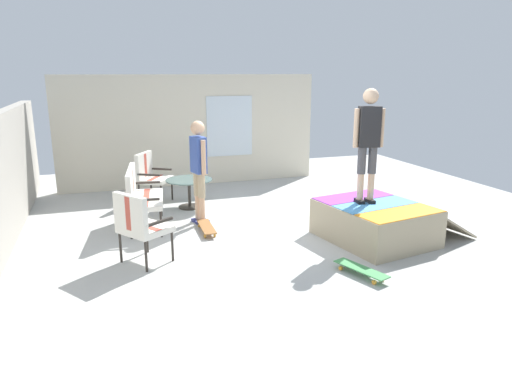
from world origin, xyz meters
The scene contains 11 objects.
ground_plane centered at (0.00, 0.00, -0.05)m, with size 12.00×12.00×0.10m, color #B2B2AD.
house_facade centered at (3.80, 0.49, 1.27)m, with size 0.23×6.00×2.54m.
skate_ramp centered at (-0.95, -1.50, 0.29)m, with size 1.93×2.38×0.59m.
patio_bench centered at (0.88, 1.98, 0.62)m, with size 1.31×0.71×1.02m.
patio_chair_near_house centered at (2.44, 1.63, 0.61)m, with size 0.82×0.79×1.02m.
patio_chair_by_wall centered at (-0.77, 2.13, 0.61)m, with size 0.82×0.80×1.02m.
patio_table centered at (1.80, 0.95, 0.40)m, with size 0.90×0.90×0.57m.
person_watching centered at (0.82, 0.95, 1.06)m, with size 0.47×0.30×1.79m.
person_skater centered at (-0.81, -1.36, 1.63)m, with size 0.29×0.47×1.76m.
skateboard_by_bench centered at (0.26, 0.96, 0.08)m, with size 0.81×0.23×0.10m.
skateboard_spare centered at (-2.08, -0.57, 0.08)m, with size 0.82×0.45×0.10m.
Camera 1 is at (-7.04, 2.55, 2.59)m, focal length 32.95 mm.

